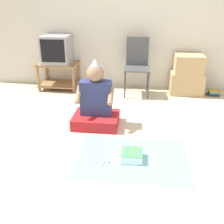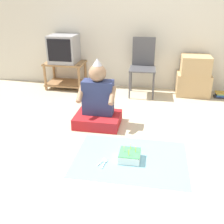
% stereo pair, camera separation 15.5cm
% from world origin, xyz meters
% --- Properties ---
extents(ground_plane, '(16.00, 16.00, 0.00)m').
position_xyz_m(ground_plane, '(0.00, 0.00, 0.00)').
color(ground_plane, beige).
extents(wall_back, '(6.40, 0.06, 2.55)m').
position_xyz_m(wall_back, '(0.00, 2.18, 1.27)').
color(wall_back, beige).
rests_on(wall_back, ground_plane).
extents(tv_stand, '(0.67, 0.47, 0.46)m').
position_xyz_m(tv_stand, '(-1.40, 1.92, 0.27)').
color(tv_stand, '#997047').
rests_on(tv_stand, ground_plane).
extents(tv, '(0.45, 0.46, 0.46)m').
position_xyz_m(tv, '(-1.40, 1.92, 0.69)').
color(tv, '#99999E').
rests_on(tv, tv_stand).
extents(folding_chair, '(0.43, 0.42, 0.91)m').
position_xyz_m(folding_chair, '(-0.05, 1.84, 0.52)').
color(folding_chair, '#4C4C51').
rests_on(folding_chair, ground_plane).
extents(cardboard_box_stack, '(0.54, 0.41, 0.65)m').
position_xyz_m(cardboard_box_stack, '(0.79, 1.92, 0.32)').
color(cardboard_box_stack, tan).
rests_on(cardboard_box_stack, ground_plane).
extents(book_pile, '(0.21, 0.14, 0.10)m').
position_xyz_m(book_pile, '(1.23, 1.85, 0.05)').
color(book_pile, '#333338').
rests_on(book_pile, ground_plane).
extents(person_seated, '(0.57, 0.45, 0.85)m').
position_xyz_m(person_seated, '(-0.52, 0.60, 0.27)').
color(person_seated, red).
rests_on(person_seated, ground_plane).
extents(party_cloth, '(1.14, 0.83, 0.01)m').
position_xyz_m(party_cloth, '(-0.02, -0.12, 0.00)').
color(party_cloth, '#7FC6E0').
rests_on(party_cloth, ground_plane).
extents(birthday_cake, '(0.21, 0.21, 0.15)m').
position_xyz_m(birthday_cake, '(-0.03, -0.15, 0.05)').
color(birthday_cake, white).
rests_on(birthday_cake, party_cloth).
extents(plastic_spoon_near, '(0.07, 0.14, 0.01)m').
position_xyz_m(plastic_spoon_near, '(-0.29, -0.21, 0.01)').
color(plastic_spoon_near, white).
rests_on(plastic_spoon_near, party_cloth).
extents(plastic_spoon_far, '(0.04, 0.15, 0.01)m').
position_xyz_m(plastic_spoon_far, '(-0.27, -0.24, 0.01)').
color(plastic_spoon_far, white).
rests_on(plastic_spoon_far, party_cloth).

